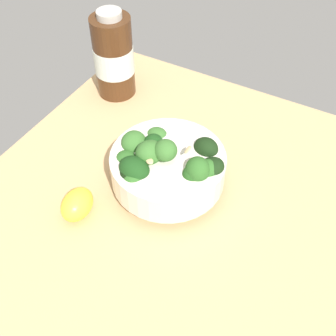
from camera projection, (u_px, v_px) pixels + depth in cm
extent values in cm
cube|color=tan|center=(181.00, 200.00, 69.38)|extent=(63.19, 63.19, 3.39)
cylinder|color=silver|center=(168.00, 181.00, 68.86)|extent=(9.89, 9.89, 1.65)
cylinder|color=silver|center=(168.00, 167.00, 66.44)|extent=(17.99, 17.99, 4.95)
cylinder|color=beige|center=(168.00, 158.00, 64.92)|extent=(15.52, 15.52, 0.80)
cylinder|color=#589D47|center=(211.00, 174.00, 64.47)|extent=(1.83, 1.63, 1.35)
ellipsoid|color=black|center=(212.00, 167.00, 63.30)|extent=(5.45, 4.76, 4.72)
cylinder|color=#2F662B|center=(205.00, 156.00, 67.31)|extent=(1.58, 1.58, 1.59)
ellipsoid|color=black|center=(206.00, 148.00, 65.94)|extent=(5.88, 5.50, 4.37)
cylinder|color=#3C7A32|center=(135.00, 183.00, 63.60)|extent=(1.79, 1.78, 1.43)
ellipsoid|color=#2D6023|center=(134.00, 175.00, 62.40)|extent=(3.42, 4.07, 3.12)
cylinder|color=#589D47|center=(167.00, 156.00, 64.39)|extent=(1.66, 1.64, 1.59)
ellipsoid|color=#386B2B|center=(167.00, 148.00, 63.16)|extent=(3.84, 4.29, 4.21)
cylinder|color=#2F662B|center=(207.00, 176.00, 64.04)|extent=(1.66, 1.60, 1.31)
ellipsoid|color=#2D6023|center=(208.00, 169.00, 62.93)|extent=(5.64, 5.45, 4.63)
cylinder|color=#589D47|center=(193.00, 182.00, 63.64)|extent=(1.87, 1.64, 1.74)
ellipsoid|color=#23511C|center=(194.00, 174.00, 62.37)|extent=(5.21, 5.55, 4.72)
cylinder|color=#3C7A32|center=(196.00, 179.00, 63.46)|extent=(1.78, 1.71, 1.87)
ellipsoid|color=#2D6023|center=(197.00, 170.00, 61.96)|extent=(6.04, 6.33, 5.18)
cylinder|color=#589D47|center=(157.00, 142.00, 69.62)|extent=(1.75, 1.62, 1.77)
ellipsoid|color=#386B2B|center=(157.00, 134.00, 68.43)|extent=(3.97, 3.72, 2.31)
cylinder|color=#2F662B|center=(154.00, 151.00, 67.35)|extent=(1.49, 1.66, 1.67)
ellipsoid|color=#194216|center=(154.00, 144.00, 66.22)|extent=(5.14, 5.13, 4.07)
cylinder|color=#2F662B|center=(132.00, 181.00, 63.60)|extent=(1.28, 1.28, 0.95)
ellipsoid|color=black|center=(131.00, 175.00, 62.59)|extent=(4.63, 3.81, 4.46)
cylinder|color=#3C7A32|center=(135.00, 151.00, 67.95)|extent=(2.11, 2.27, 1.88)
ellipsoid|color=#386B2B|center=(134.00, 142.00, 66.54)|extent=(5.17, 5.41, 4.39)
cylinder|color=#4A8F3C|center=(150.00, 161.00, 65.24)|extent=(1.96, 1.72, 1.63)
ellipsoid|color=#386B2B|center=(149.00, 153.00, 63.83)|extent=(5.96, 6.06, 4.59)
cylinder|color=#589D47|center=(135.00, 178.00, 64.12)|extent=(2.08, 2.10, 2.08)
ellipsoid|color=#194216|center=(134.00, 169.00, 62.63)|extent=(5.25, 5.52, 5.03)
cylinder|color=#3C7A32|center=(127.00, 165.00, 65.97)|extent=(1.62, 1.52, 1.12)
ellipsoid|color=#2D6023|center=(126.00, 159.00, 64.98)|extent=(4.50, 4.59, 2.34)
ellipsoid|color=#DBBC84|center=(187.00, 149.00, 62.98)|extent=(1.11, 1.83, 0.83)
ellipsoid|color=#DBBC84|center=(150.00, 161.00, 61.93)|extent=(2.03, 1.90, 0.86)
ellipsoid|color=#DBBC84|center=(172.00, 155.00, 65.22)|extent=(2.08, 1.57, 1.11)
ellipsoid|color=yellow|center=(77.00, 204.00, 63.98)|extent=(5.25, 6.64, 4.29)
cylinder|color=#472814|center=(114.00, 57.00, 80.71)|extent=(7.54, 7.54, 15.94)
cylinder|color=#B7B2A8|center=(109.00, 14.00, 74.39)|extent=(4.58, 4.58, 1.29)
cylinder|color=silver|center=(114.00, 59.00, 81.07)|extent=(7.69, 7.69, 5.28)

